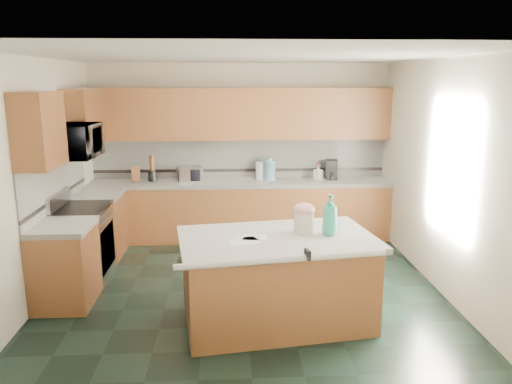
{
  "coord_description": "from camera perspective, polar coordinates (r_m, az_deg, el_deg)",
  "views": [
    {
      "loc": [
        -0.17,
        -5.53,
        2.46
      ],
      "look_at": [
        0.15,
        0.35,
        1.12
      ],
      "focal_mm": 35.0,
      "sensor_mm": 36.0,
      "label": 1
    }
  ],
  "objects": [
    {
      "name": "left_accent_band",
      "position": [
        6.59,
        -21.72,
        -0.55
      ],
      "size": [
        0.01,
        2.3,
        0.05
      ],
      "primitive_type": "cube",
      "color": "black",
      "rests_on": "wall_left"
    },
    {
      "name": "treat_jar_knob_end_l",
      "position": [
        5.07,
        5.14,
        -1.5
      ],
      "size": [
        0.04,
        0.04,
        0.04
      ],
      "primitive_type": "sphere",
      "color": "tan",
      "rests_on": "treat_jar_lid"
    },
    {
      "name": "paper_sheet_b",
      "position": [
        4.97,
        -0.08,
        -5.21
      ],
      "size": [
        0.26,
        0.21,
        0.0
      ],
      "primitive_type": "cube",
      "rotation": [
        0.0,
        0.0,
        -0.11
      ],
      "color": "white",
      "rests_on": "island_top"
    },
    {
      "name": "island_bullnose",
      "position": [
        4.47,
        3.14,
        -7.74
      ],
      "size": [
        1.93,
        0.34,
        0.06
      ],
      "primitive_type": "cylinder",
      "rotation": [
        0.0,
        1.57,
        0.15
      ],
      "color": "white",
      "rests_on": "island_base"
    },
    {
      "name": "clamp_handle",
      "position": [
        4.46,
        6.02,
        -7.59
      ],
      "size": [
        0.02,
        0.07,
        0.02
      ],
      "primitive_type": "cylinder",
      "rotation": [
        1.57,
        0.0,
        0.0
      ],
      "color": "black",
      "rests_on": "island_top"
    },
    {
      "name": "toaster_oven",
      "position": [
        7.74,
        -7.58,
        2.03
      ],
      "size": [
        0.42,
        0.34,
        0.21
      ],
      "primitive_type": "cube",
      "rotation": [
        0.0,
        0.0,
        0.26
      ],
      "color": "#B7B7BC",
      "rests_on": "back_countertop"
    },
    {
      "name": "knife_block",
      "position": [
        7.84,
        -13.57,
        1.98
      ],
      "size": [
        0.15,
        0.19,
        0.25
      ],
      "primitive_type": "cube",
      "rotation": [
        -0.31,
        0.0,
        0.17
      ],
      "color": "#472814",
      "rests_on": "back_countertop"
    },
    {
      "name": "range_backguard",
      "position": [
        6.54,
        -21.66,
        -0.82
      ],
      "size": [
        0.06,
        0.76,
        0.18
      ],
      "primitive_type": "cube",
      "color": "#B7B7BC",
      "rests_on": "range_body"
    },
    {
      "name": "utensil_bundle",
      "position": [
        7.8,
        -11.81,
        3.27
      ],
      "size": [
        0.08,
        0.08,
        0.24
      ],
      "primitive_type": "cylinder",
      "color": "#472814",
      "rests_on": "utensil_crock"
    },
    {
      "name": "clamp_body",
      "position": [
        4.51,
        5.91,
        -7.09
      ],
      "size": [
        0.05,
        0.1,
        0.09
      ],
      "primitive_type": "cube",
      "rotation": [
        0.0,
        0.0,
        0.23
      ],
      "color": "black",
      "rests_on": "island_top"
    },
    {
      "name": "island_base",
      "position": [
        5.18,
        2.38,
        -10.28
      ],
      "size": [
        1.97,
        1.31,
        0.86
      ],
      "primitive_type": "cube",
      "rotation": [
        0.0,
        0.0,
        0.15
      ],
      "color": "#402212",
      "rests_on": "ground"
    },
    {
      "name": "left_counter_front",
      "position": [
        5.81,
        -21.38,
        -3.75
      ],
      "size": [
        0.64,
        0.72,
        0.06
      ],
      "primitive_type": "cube",
      "color": "white",
      "rests_on": "left_base_cab_front"
    },
    {
      "name": "island_top",
      "position": [
        5.01,
        2.43,
        -5.44
      ],
      "size": [
        2.08,
        1.42,
        0.06
      ],
      "primitive_type": "cube",
      "rotation": [
        0.0,
        0.0,
        0.15
      ],
      "color": "white",
      "rests_on": "island_base"
    },
    {
      "name": "treat_jar_knob_end_r",
      "position": [
        5.08,
        5.95,
        -1.49
      ],
      "size": [
        0.04,
        0.04,
        0.04
      ],
      "primitive_type": "sphere",
      "color": "tan",
      "rests_on": "treat_jar_lid"
    },
    {
      "name": "range_oven_door",
      "position": [
        6.56,
        -16.63,
        -6.05
      ],
      "size": [
        0.02,
        0.68,
        0.55
      ],
      "primitive_type": "cube",
      "color": "black",
      "rests_on": "range_body"
    },
    {
      "name": "toaster_oven_door",
      "position": [
        7.62,
        -7.65,
        1.87
      ],
      "size": [
        0.33,
        0.01,
        0.17
      ],
      "primitive_type": "cube",
      "color": "black",
      "rests_on": "toaster_oven"
    },
    {
      "name": "water_jug_neck",
      "position": [
        7.71,
        1.59,
        3.78
      ],
      "size": [
        0.09,
        0.09,
        0.04
      ],
      "primitive_type": "cylinder",
      "color": "#6EA8C7",
      "rests_on": "water_jug"
    },
    {
      "name": "left_backsplash",
      "position": [
        6.55,
        -21.91,
        1.11
      ],
      "size": [
        0.02,
        2.3,
        0.63
      ],
      "primitive_type": "cube",
      "color": "silver",
      "rests_on": "wall_left"
    },
    {
      "name": "soap_bottle_back",
      "position": [
        7.83,
        7.1,
        2.25
      ],
      "size": [
        0.15,
        0.15,
        0.23
      ],
      "primitive_type": "imported",
      "rotation": [
        0.0,
        0.0,
        0.64
      ],
      "color": "white",
      "rests_on": "back_countertop"
    },
    {
      "name": "back_countertop",
      "position": [
        7.69,
        -1.78,
        1.04
      ],
      "size": [
        4.6,
        0.64,
        0.06
      ],
      "primitive_type": "cube",
      "color": "white",
      "rests_on": "back_base_cab"
    },
    {
      "name": "floor",
      "position": [
        6.05,
        -1.26,
        -11.16
      ],
      "size": [
        4.6,
        4.6,
        0.0
      ],
      "primitive_type": "plane",
      "color": "black",
      "rests_on": "ground"
    },
    {
      "name": "treat_jar_lid",
      "position": [
        5.08,
        5.54,
        -2.01
      ],
      "size": [
        0.22,
        0.22,
        0.14
      ],
      "primitive_type": "ellipsoid",
      "color": "pink",
      "rests_on": "treat_jar"
    },
    {
      "name": "wall_back",
      "position": [
        7.93,
        -1.86,
        4.76
      ],
      "size": [
        4.6,
        0.04,
        2.7
      ],
      "primitive_type": "cube",
      "color": "#F2E8CE",
      "rests_on": "ground"
    },
    {
      "name": "range_cooktop",
      "position": [
        6.49,
        -19.4,
        -1.83
      ],
      "size": [
        0.62,
        0.78,
        0.04
      ],
      "primitive_type": "cube",
      "color": "black",
      "rests_on": "range_body"
    },
    {
      "name": "soap_back_cap",
      "position": [
        7.81,
        7.13,
        3.21
      ],
      "size": [
        0.02,
        0.02,
        0.03
      ],
      "primitive_type": "cylinder",
      "color": "red",
      "rests_on": "soap_bottle_back"
    },
    {
      "name": "utensil_crock",
      "position": [
        7.84,
        -11.75,
        1.82
      ],
      "size": [
        0.13,
        0.13,
        0.16
      ],
      "primitive_type": "cylinder",
      "color": "black",
      "rests_on": "back_countertop"
    },
    {
      "name": "treat_jar",
      "position": [
        5.12,
        5.5,
        -3.51
      ],
      "size": [
        0.25,
        0.25,
        0.21
      ],
      "primitive_type": "cylinder",
      "rotation": [
        0.0,
        0.0,
        0.31
      ],
      "color": "beige",
      "rests_on": "island_top"
    },
    {
      "name": "range_handle",
      "position": [
        6.44,
        -16.58,
        -2.85
      ],
      "size": [
        0.02,
        0.66,
        0.02
      ],
      "primitive_type": "cylinder",
      "rotation": [
        1.57,
        0.0,
        0.0
      ],
      "color": "#B7B7BC",
      "rests_on": "range_body"
    },
    {
      "name": "window_light_proxy",
      "position": [
        5.95,
        21.39,
        2.65
      ],
      "size": [
        0.02,
        1.4,
        1.1
      ],
      "primitive_type": "cube",
      "color": "white",
      "rests_on": "wall_right"
    },
    {
      "name": "water_jug",
      "position": [
        7.74,
        1.58,
        2.5
      ],
      "size": [
        0.19,
        0.19,
        0.31
      ],
      "primitive_type": "cylinder",
      "color": "#6EA8C7",
      "rests_on": "back_countertop"
    },
    {
      "name": "left_base_cab_rear",
      "position": [
        7.35,
        -17.44,
        -3.83
      ],
      "size": [
        0.6,
        0.82,
        0.86
      ],
      "primitive_type": "cube",
      "color": "#402212",
      "rests_on": "ground"
    },
    {
      "name": "wall_right",
      "position": [
        6.16,
        20.78,
        1.61
      ],
      "size": [
        0.04,
        4.6,
        2.7
      ],
      "primitive_type": "cube",
      "color": "#F2E8CE",
      "rests_on": "ground"
    },
    {
      "name": "left_counter_rear",
      "position": [
        7.23,
        -17.69,
        -0.33
      ],
      "size": [
        0.64,
        0.82,
        0.06
      ],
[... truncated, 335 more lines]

